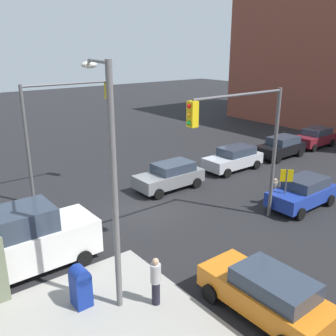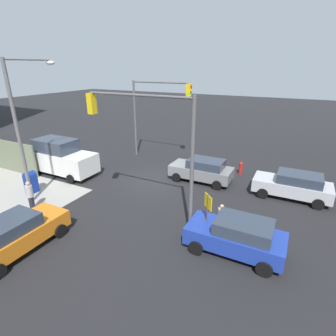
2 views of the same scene
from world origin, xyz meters
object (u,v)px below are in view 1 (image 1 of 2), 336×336
van_white_delivery (23,241)px  pedestrian_crossing (274,191)px  coupe_gray (170,176)px  pedestrian_waiting (156,280)px  sedan_black (281,147)px  mailbox_blue (81,285)px  traffic_signal_nw_corner (246,133)px  street_lamp_corner (110,170)px  coupe_maroon (315,137)px  hatchback_orange (266,293)px  fire_hydrant (171,165)px  traffic_signal_se_corner (62,117)px  sedan_blue (303,192)px  hatchback_silver (234,158)px

van_white_delivery → pedestrian_crossing: 12.96m
coupe_gray → pedestrian_waiting: (7.06, 8.14, 0.07)m
pedestrian_crossing → sedan_black: bearing=11.3°
mailbox_blue → sedan_black: 21.16m
traffic_signal_nw_corner → pedestrian_crossing: 5.26m
street_lamp_corner → coupe_maroon: size_ratio=1.97×
hatchback_orange → van_white_delivery: size_ratio=0.81×
street_lamp_corner → pedestrian_waiting: (-0.91, 1.06, -3.78)m
street_lamp_corner → hatchback_orange: street_lamp_corner is taller
fire_hydrant → coupe_gray: (2.14, 2.56, 0.36)m
street_lamp_corner → sedan_black: (-19.00, -7.09, -3.86)m
street_lamp_corner → van_white_delivery: 5.34m
mailbox_blue → pedestrian_waiting: 2.50m
hatchback_orange → pedestrian_waiting: (2.44, -2.63, 0.07)m
coupe_gray → hatchback_orange: bearing=66.8°
traffic_signal_se_corner → street_lamp_corner: size_ratio=0.81×
traffic_signal_nw_corner → pedestrian_crossing: size_ratio=4.20×
coupe_gray → mailbox_blue: bearing=36.2°
traffic_signal_nw_corner → fire_hydrant: 10.02m
pedestrian_waiting → coupe_maroon: bearing=14.9°
traffic_signal_nw_corner → sedan_blue: traffic_signal_nw_corner is taller
coupe_gray → hatchback_silver: same height
pedestrian_waiting → fire_hydrant: bearing=44.5°
fire_hydrant → coupe_gray: size_ratio=0.22×
sedan_blue → pedestrian_crossing: sedan_blue is taller
fire_hydrant → van_white_delivery: van_white_delivery is taller
coupe_gray → coupe_maroon: 16.04m
mailbox_blue → sedan_black: size_ratio=0.34×
mailbox_blue → pedestrian_waiting: bearing=143.1°
traffic_signal_se_corner → van_white_delivery: (4.53, 6.30, -3.34)m
street_lamp_corner → hatchback_orange: size_ratio=1.82×
pedestrian_crossing → pedestrian_waiting: bearing=172.4°
pedestrian_crossing → fire_hydrant: bearing=73.0°
fire_hydrant → van_white_delivery: (11.99, 6.00, 0.79)m
hatchback_silver → pedestrian_crossing: (2.86, 5.57, -0.05)m
coupe_maroon → street_lamp_corner: bearing=16.7°
traffic_signal_se_corner → coupe_gray: (-5.33, 2.86, -3.78)m
street_lamp_corner → sedan_black: 20.65m
van_white_delivery → street_lamp_corner: bearing=117.3°
street_lamp_corner → hatchback_silver: bearing=-152.4°
traffic_signal_se_corner → street_lamp_corner: bearing=75.1°
sedan_black → pedestrian_waiting: size_ratio=2.41×
coupe_gray → van_white_delivery: (9.85, 3.44, 0.44)m
street_lamp_corner → pedestrian_waiting: 4.03m
fire_hydrant → hatchback_orange: size_ratio=0.21×
mailbox_blue → pedestrian_waiting: size_ratio=0.81×
pedestrian_waiting → sedan_black: bearing=19.5°
sedan_blue → hatchback_orange: bearing=26.4°
hatchback_silver → pedestrian_waiting: (12.86, 8.27, 0.07)m
traffic_signal_se_corner → hatchback_orange: (-0.71, 13.63, -3.78)m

